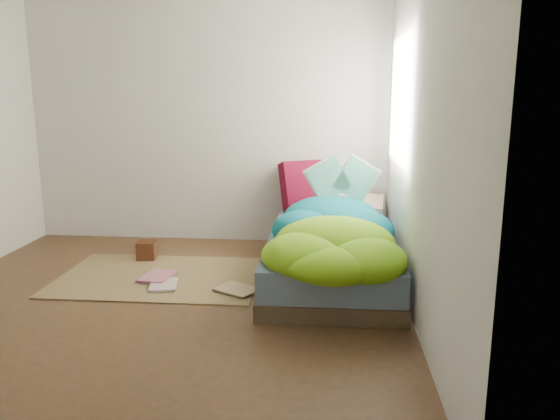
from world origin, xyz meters
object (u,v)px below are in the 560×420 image
Objects in this scene: bed at (331,256)px; floor_book_b at (144,276)px; pillow_magenta at (306,186)px; wooden_box at (147,250)px; floor_book_a at (150,285)px; open_book at (343,168)px.

bed is 1.51m from floor_book_b.
bed is 4.18× the size of pillow_magenta.
floor_book_b is (-1.48, -0.22, -0.14)m from bed.
bed is 1.65m from wooden_box.
floor_book_a is (0.26, -0.70, -0.07)m from wooden_box.
open_book is at bearing 17.80° from floor_book_a.
bed is at bearing 6.37° from floor_book_a.
pillow_magenta is at bearing 38.92° from floor_book_a.
open_book is 1.87m from wooden_box.
floor_book_b is (-0.11, 0.20, 0.00)m from floor_book_a.
pillow_magenta is 1.83m from floor_book_a.
bed is 12.64× the size of wooden_box.
bed reaches higher than floor_book_b.
pillow_magenta is (-0.24, 0.91, 0.41)m from bed.
floor_book_b is (-1.57, -0.59, -0.81)m from open_book.
pillow_magenta is 1.76m from floor_book_b.
floor_book_b is at bearing -165.42° from pillow_magenta.
open_book is at bearing -86.14° from pillow_magenta.
pillow_magenta is 3.02× the size of wooden_box.
open_book is at bearing 27.62° from floor_book_b.
wooden_box is at bearing 99.64° from floor_book_a.
wooden_box is 0.52× the size of floor_book_b.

